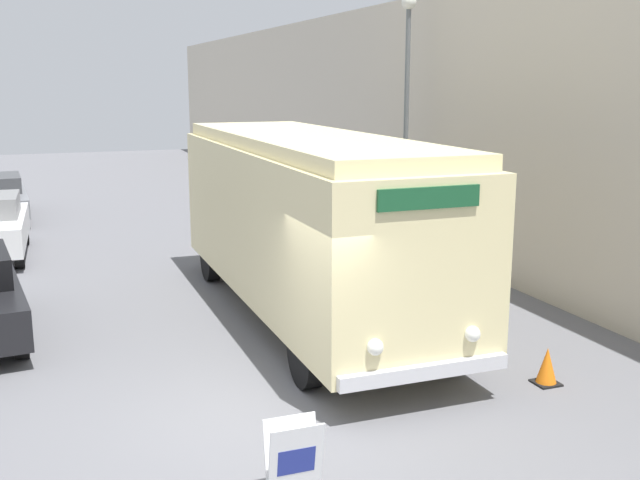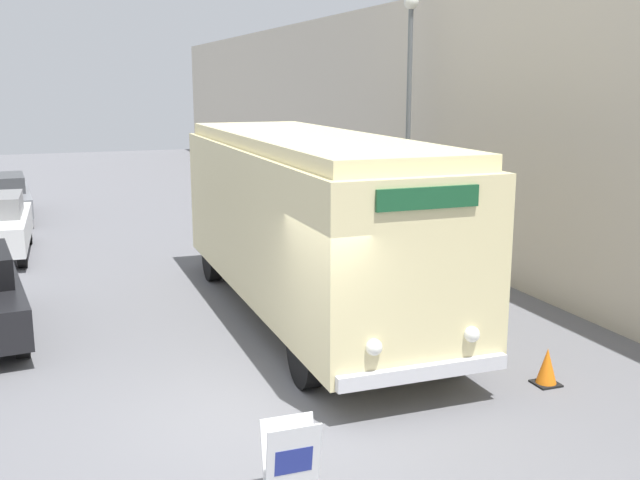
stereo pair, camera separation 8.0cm
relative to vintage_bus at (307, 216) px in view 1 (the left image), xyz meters
The scene contains 6 objects.
ground_plane 4.86m from the vintage_bus, 116.73° to the right, with size 80.00×80.00×0.00m, color slate.
building_wall_right 7.89m from the vintage_bus, 50.67° to the left, with size 0.30×60.00×6.49m.
vintage_bus is the anchor object (origin of this frame).
sign_board 6.50m from the vintage_bus, 110.96° to the right, with size 0.59×0.33×0.87m.
streetlamp 6.12m from the vintage_bus, 44.61° to the left, with size 0.36×0.36×6.40m.
traffic_cone 5.12m from the vintage_bus, 63.22° to the right, with size 0.36×0.36×0.56m.
Camera 1 is at (-2.56, -8.84, 4.37)m, focal length 42.00 mm.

